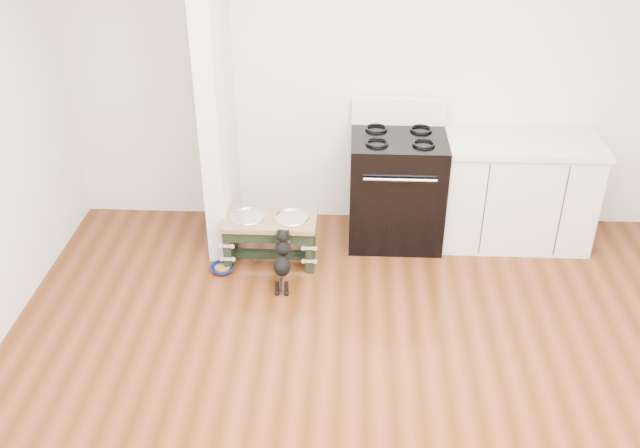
{
  "coord_description": "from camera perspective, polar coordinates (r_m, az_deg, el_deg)",
  "views": [
    {
      "loc": [
        -0.13,
        -3.05,
        3.2
      ],
      "look_at": [
        -0.34,
        1.39,
        0.56
      ],
      "focal_mm": 40.0,
      "sensor_mm": 36.0,
      "label": 1
    }
  ],
  "objects": [
    {
      "name": "room_shell",
      "position": [
        3.44,
        4.57,
        3.26
      ],
      "size": [
        5.0,
        5.0,
        5.0
      ],
      "color": "silver",
      "rests_on": "ground"
    },
    {
      "name": "dog_feeder",
      "position": [
        5.63,
        -4.03,
        -0.53
      ],
      "size": [
        0.73,
        0.39,
        0.42
      ],
      "color": "black",
      "rests_on": "ground"
    },
    {
      "name": "floor_bowl",
      "position": [
        5.68,
        -7.83,
        -3.57
      ],
      "size": [
        0.23,
        0.23,
        0.06
      ],
      "rotation": [
        0.0,
        0.0,
        0.33
      ],
      "color": "navy",
      "rests_on": "ground"
    },
    {
      "name": "oven_range",
      "position": [
        5.89,
        6.13,
        3.0
      ],
      "size": [
        0.76,
        0.69,
        1.14
      ],
      "color": "black",
      "rests_on": "ground"
    },
    {
      "name": "cabinet_run",
      "position": [
        6.06,
        15.4,
        2.57
      ],
      "size": [
        1.24,
        0.64,
        0.91
      ],
      "color": "silver",
      "rests_on": "ground"
    },
    {
      "name": "puppy",
      "position": [
        5.36,
        -3.02,
        -2.82
      ],
      "size": [
        0.13,
        0.38,
        0.45
      ],
      "color": "black",
      "rests_on": "ground"
    },
    {
      "name": "ground",
      "position": [
        4.42,
        3.68,
        -15.7
      ],
      "size": [
        5.0,
        5.0,
        0.0
      ],
      "primitive_type": "plane",
      "color": "#45230C",
      "rests_on": "ground"
    },
    {
      "name": "partition_wall",
      "position": [
        5.57,
        -8.39,
        11.0
      ],
      "size": [
        0.15,
        0.8,
        2.7
      ],
      "primitive_type": "cube",
      "color": "silver",
      "rests_on": "ground"
    }
  ]
}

